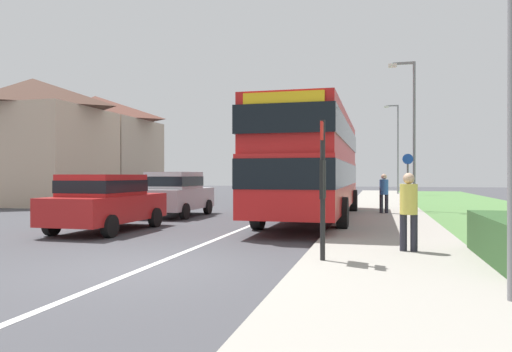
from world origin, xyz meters
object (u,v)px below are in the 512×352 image
parked_car_red (106,200)px  pedestrian_walking_away (384,191)px  cycle_route_sign (408,180)px  street_lamp_mid (411,125)px  parked_car_silver (176,192)px  street_lamp_far (396,143)px  double_decker_bus (313,161)px  bus_stop_sign (323,180)px  pedestrian_at_stop (409,208)px

parked_car_red → pedestrian_walking_away: 10.68m
cycle_route_sign → street_lamp_mid: 2.47m
parked_car_silver → street_lamp_far: bearing=67.7°
street_lamp_mid → street_lamp_far: bearing=89.7°
parked_car_red → street_lamp_far: street_lamp_far is taller
double_decker_bus → pedestrian_walking_away: 3.75m
double_decker_bus → pedestrian_walking_away: bearing=46.0°
bus_stop_sign → cycle_route_sign: size_ratio=1.03×
double_decker_bus → parked_car_red: size_ratio=2.72×
parked_car_red → pedestrian_at_stop: bearing=-15.9°
double_decker_bus → pedestrian_walking_away: (2.47, 2.56, -1.17)m
bus_stop_sign → street_lamp_mid: 13.52m
cycle_route_sign → double_decker_bus: bearing=-130.5°
bus_stop_sign → double_decker_bus: bearing=98.5°
pedestrian_at_stop → street_lamp_far: (0.93, 29.75, 3.19)m
cycle_route_sign → parked_car_red: bearing=-135.4°
parked_car_silver → street_lamp_far: size_ratio=0.54×
double_decker_bus → street_lamp_mid: (3.65, 4.69, 1.66)m
pedestrian_walking_away → street_lamp_far: size_ratio=0.23×
pedestrian_at_stop → street_lamp_far: bearing=88.2°
parked_car_red → parked_car_silver: parked_car_silver is taller
parked_car_red → double_decker_bus: bearing=41.0°
parked_car_silver → pedestrian_at_stop: bearing=-41.9°
parked_car_red → street_lamp_mid: bearing=46.1°
cycle_route_sign → street_lamp_far: (0.27, 18.68, 2.74)m
parked_car_red → bus_stop_sign: bus_stop_sign is taller
pedestrian_at_stop → street_lamp_far: street_lamp_far is taller
double_decker_bus → cycle_route_sign: (3.47, 4.05, -0.72)m
bus_stop_sign → parked_car_silver: bearing=127.3°
parked_car_red → pedestrian_at_stop: 8.51m
double_decker_bus → parked_car_red: double_decker_bus is taller
double_decker_bus → street_lamp_mid: street_lamp_mid is taller
parked_car_red → cycle_route_sign: bearing=44.6°
bus_stop_sign → street_lamp_mid: street_lamp_mid is taller
parked_car_silver → bus_stop_sign: bus_stop_sign is taller
double_decker_bus → bus_stop_sign: double_decker_bus is taller
pedestrian_at_stop → street_lamp_mid: bearing=85.9°
pedestrian_at_stop → pedestrian_walking_away: 9.59m
street_lamp_mid → street_lamp_far: 18.05m
cycle_route_sign → street_lamp_mid: bearing=73.8°
street_lamp_far → cycle_route_sign: bearing=-90.8°
double_decker_bus → pedestrian_walking_away: double_decker_bus is taller
double_decker_bus → parked_car_red: (-5.38, -4.68, -1.24)m
parked_car_red → parked_car_silver: bearing=90.8°
parked_car_red → bus_stop_sign: bearing=-29.4°
bus_stop_sign → street_lamp_far: size_ratio=0.36×
double_decker_bus → parked_car_red: bearing=-139.0°
double_decker_bus → parked_car_red: 7.24m
pedestrian_at_stop → street_lamp_mid: size_ratio=0.26×
parked_car_red → parked_car_silver: 5.07m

